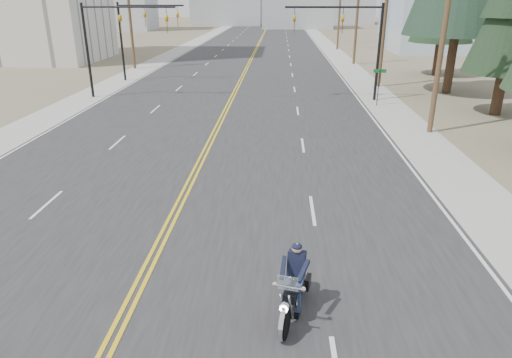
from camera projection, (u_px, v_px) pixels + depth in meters
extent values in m
cube|color=#303033|center=(256.00, 49.00, 70.84)|extent=(20.00, 200.00, 0.01)
cube|color=#A5A5A0|center=(183.00, 49.00, 71.38)|extent=(3.00, 200.00, 0.01)
cube|color=#A5A5A0|center=(331.00, 49.00, 70.29)|extent=(3.00, 200.00, 0.01)
cylinder|color=black|center=(87.00, 52.00, 34.79)|extent=(0.20, 0.20, 7.00)
cylinder|color=black|center=(128.00, 7.00, 33.44)|extent=(7.00, 0.14, 0.14)
imported|color=#BF8C0C|center=(120.00, 16.00, 33.71)|extent=(0.21, 0.26, 1.30)
imported|color=#BF8C0C|center=(167.00, 16.00, 33.55)|extent=(0.21, 0.26, 1.30)
cylinder|color=black|center=(379.00, 53.00, 33.74)|extent=(0.20, 0.20, 7.00)
cylinder|color=black|center=(334.00, 7.00, 32.73)|extent=(7.00, 0.14, 0.14)
imported|color=#BF8C0C|center=(343.00, 17.00, 32.94)|extent=(0.21, 0.26, 1.30)
imported|color=#BF8C0C|center=(294.00, 17.00, 33.10)|extent=(0.21, 0.26, 1.30)
cylinder|color=black|center=(122.00, 42.00, 42.21)|extent=(0.20, 0.20, 7.00)
cylinder|color=black|center=(151.00, 5.00, 40.89)|extent=(6.00, 0.14, 0.14)
imported|color=#BF8C0C|center=(145.00, 13.00, 41.16)|extent=(0.21, 0.26, 1.30)
imported|color=#BF8C0C|center=(177.00, 13.00, 41.02)|extent=(0.21, 0.26, 1.30)
cylinder|color=black|center=(378.00, 88.00, 32.71)|extent=(0.06, 0.06, 2.60)
cube|color=#0C5926|center=(380.00, 71.00, 32.26)|extent=(0.90, 0.03, 0.25)
cylinder|color=brown|center=(444.00, 29.00, 24.49)|extent=(0.30, 0.30, 11.50)
cylinder|color=brown|center=(385.00, 21.00, 38.51)|extent=(0.30, 0.30, 11.00)
cylinder|color=brown|center=(357.00, 13.00, 52.35)|extent=(0.30, 0.30, 11.50)
cylinder|color=brown|center=(340.00, 11.00, 68.22)|extent=(0.30, 0.30, 11.00)
cylinder|color=brown|center=(130.00, 19.00, 49.07)|extent=(0.30, 0.30, 10.50)
cube|color=#ADB2B7|center=(297.00, 0.00, 118.96)|extent=(18.00, 14.00, 14.00)
cube|color=#B7BCC6|center=(349.00, 3.00, 141.74)|extent=(14.00, 14.00, 12.00)
cylinder|color=#382619|center=(499.00, 94.00, 30.17)|extent=(0.61, 0.61, 2.77)
cylinder|color=#382619|center=(450.00, 65.00, 36.88)|extent=(0.80, 0.80, 4.58)
cylinder|color=#382619|center=(437.00, 59.00, 45.94)|extent=(0.76, 0.76, 3.26)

